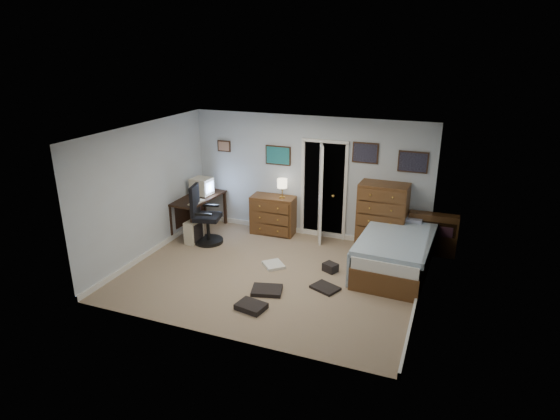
% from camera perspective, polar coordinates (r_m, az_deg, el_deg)
% --- Properties ---
extents(floor, '(5.00, 4.00, 0.02)m').
position_cam_1_polar(floor, '(8.32, -1.06, -7.83)').
color(floor, gray).
rests_on(floor, ground).
extents(computer_desk, '(0.70, 1.38, 0.78)m').
position_cam_1_polar(computer_desk, '(10.12, -10.36, 0.68)').
color(computer_desk, black).
rests_on(computer_desk, floor).
extents(crt_monitor, '(0.42, 0.39, 0.37)m').
position_cam_1_polar(crt_monitor, '(10.07, -9.51, 2.85)').
color(crt_monitor, beige).
rests_on(crt_monitor, computer_desk).
extents(keyboard, '(0.18, 0.42, 0.02)m').
position_cam_1_polar(keyboard, '(9.64, -10.14, 0.93)').
color(keyboard, beige).
rests_on(keyboard, computer_desk).
extents(pc_tower, '(0.24, 0.45, 0.47)m').
position_cam_1_polar(pc_tower, '(9.66, -10.44, -2.56)').
color(pc_tower, beige).
rests_on(pc_tower, floor).
extents(office_chair, '(0.70, 0.70, 1.20)m').
position_cam_1_polar(office_chair, '(9.52, -9.19, -1.32)').
color(office_chair, black).
rests_on(office_chair, floor).
extents(media_stack, '(0.16, 0.16, 0.78)m').
position_cam_1_polar(media_stack, '(10.26, -10.20, -0.27)').
color(media_stack, maroon).
rests_on(media_stack, floor).
extents(low_dresser, '(0.94, 0.51, 0.82)m').
position_cam_1_polar(low_dresser, '(9.89, -0.82, -0.58)').
color(low_dresser, '#57341B').
rests_on(low_dresser, floor).
extents(table_lamp, '(0.21, 0.21, 0.40)m').
position_cam_1_polar(table_lamp, '(9.60, 0.27, 3.19)').
color(table_lamp, gold).
rests_on(table_lamp, low_dresser).
extents(doorway, '(0.96, 1.12, 2.05)m').
position_cam_1_polar(doorway, '(9.84, 5.82, 2.85)').
color(doorway, black).
rests_on(doorway, floor).
extents(tall_dresser, '(0.94, 0.57, 1.34)m').
position_cam_1_polar(tall_dresser, '(9.22, 12.35, -0.86)').
color(tall_dresser, '#57341B').
rests_on(tall_dresser, floor).
extents(headboard_bookcase, '(0.91, 0.25, 0.82)m').
position_cam_1_polar(headboard_bookcase, '(9.33, 18.04, -2.71)').
color(headboard_bookcase, '#57341B').
rests_on(headboard_bookcase, floor).
extents(bed, '(1.29, 2.28, 0.73)m').
position_cam_1_polar(bed, '(8.62, 13.91, -4.81)').
color(bed, '#57341B').
rests_on(bed, floor).
extents(wall_posters, '(4.38, 0.04, 0.60)m').
position_cam_1_polar(wall_posters, '(9.32, 6.80, 6.60)').
color(wall_posters, '#331E11').
rests_on(wall_posters, floor).
extents(floor_clutter, '(1.62, 1.99, 0.15)m').
position_cam_1_polar(floor_clutter, '(7.85, 0.36, -9.23)').
color(floor_clutter, black).
rests_on(floor_clutter, floor).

